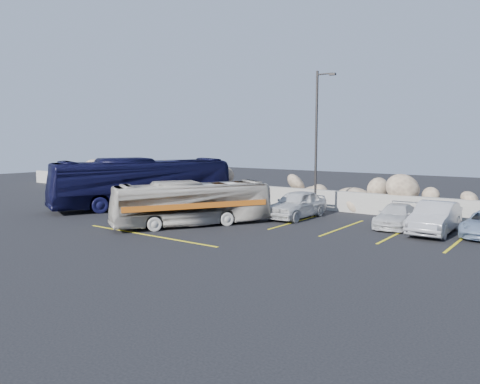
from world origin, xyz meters
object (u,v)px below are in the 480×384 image
Objects in this scene: lamppost at (317,139)px; car_b at (435,218)px; car_a at (297,204)px; tour_coach at (142,183)px; vintage_bus at (192,203)px; car_c at (396,216)px.

lamppost is 1.83× the size of car_b.
lamppost is 3.78m from car_a.
car_b is at bearing 0.82° from car_a.
tour_coach is at bearing -161.80° from lamppost.
vintage_bus is at bearing -119.92° from car_a.
vintage_bus reaches higher than car_a.
tour_coach is at bearing -174.29° from car_c.
vintage_bus is 2.09× the size of car_c.
vintage_bus is 10.08m from car_c.
lamppost reaches higher than tour_coach.
car_b reaches higher than car_c.
car_c is (8.36, 5.60, -0.56)m from vintage_bus.
tour_coach is at bearing -172.18° from vintage_bus.
car_c is at bearing 6.50° from car_a.
tour_coach reaches higher than vintage_bus.
car_a is at bearing -179.11° from car_c.
vintage_bus is 0.71× the size of tour_coach.
tour_coach is 15.44m from car_c.
car_a is 1.16× the size of car_c.
car_c is (-1.94, 0.54, -0.16)m from car_b.
vintage_bus is 1.79× the size of car_a.
lamppost is 7.94m from vintage_bus.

